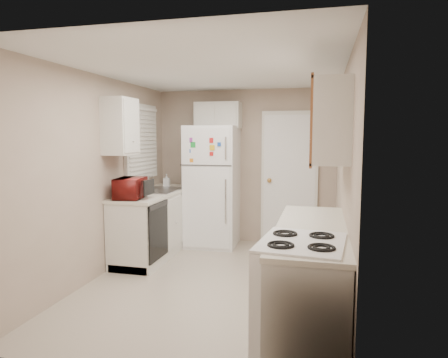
# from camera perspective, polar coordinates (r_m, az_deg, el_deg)

# --- Properties ---
(floor) EXTENTS (3.80, 3.80, 0.00)m
(floor) POSITION_cam_1_polar(r_m,az_deg,el_deg) (4.76, -1.48, -14.55)
(floor) COLOR beige
(floor) RESTS_ON ground
(ceiling) EXTENTS (3.80, 3.80, 0.00)m
(ceiling) POSITION_cam_1_polar(r_m,az_deg,el_deg) (4.51, -1.57, 15.31)
(ceiling) COLOR white
(ceiling) RESTS_ON floor
(wall_left) EXTENTS (3.80, 3.80, 0.00)m
(wall_left) POSITION_cam_1_polar(r_m,az_deg,el_deg) (5.03, -17.10, 0.38)
(wall_left) COLOR tan
(wall_left) RESTS_ON floor
(wall_right) EXTENTS (3.80, 3.80, 0.00)m
(wall_right) POSITION_cam_1_polar(r_m,az_deg,el_deg) (4.33, 16.67, -0.52)
(wall_right) COLOR tan
(wall_right) RESTS_ON floor
(wall_back) EXTENTS (2.80, 2.80, 0.00)m
(wall_back) POSITION_cam_1_polar(r_m,az_deg,el_deg) (6.32, 3.02, 1.79)
(wall_back) COLOR tan
(wall_back) RESTS_ON floor
(wall_front) EXTENTS (2.80, 2.80, 0.00)m
(wall_front) POSITION_cam_1_polar(r_m,az_deg,el_deg) (2.71, -12.20, -4.30)
(wall_front) COLOR tan
(wall_front) RESTS_ON floor
(left_counter) EXTENTS (0.60, 1.80, 0.90)m
(left_counter) POSITION_cam_1_polar(r_m,az_deg,el_deg) (5.80, -9.71, -6.19)
(left_counter) COLOR silver
(left_counter) RESTS_ON floor
(dishwasher) EXTENTS (0.03, 0.58, 0.72)m
(dishwasher) POSITION_cam_1_polar(r_m,az_deg,el_deg) (5.14, -9.41, -7.33)
(dishwasher) COLOR black
(dishwasher) RESTS_ON floor
(sink) EXTENTS (0.54, 0.74, 0.16)m
(sink) POSITION_cam_1_polar(r_m,az_deg,el_deg) (5.87, -9.20, -1.97)
(sink) COLOR gray
(sink) RESTS_ON left_counter
(microwave) EXTENTS (0.50, 0.33, 0.31)m
(microwave) POSITION_cam_1_polar(r_m,az_deg,el_deg) (5.15, -13.21, -1.07)
(microwave) COLOR maroon
(microwave) RESTS_ON left_counter
(soap_bottle) EXTENTS (0.10, 0.10, 0.20)m
(soap_bottle) POSITION_cam_1_polar(r_m,az_deg,el_deg) (6.24, -8.20, -0.17)
(soap_bottle) COLOR beige
(soap_bottle) RESTS_ON left_counter
(window_blinds) EXTENTS (0.10, 0.98, 1.08)m
(window_blinds) POSITION_cam_1_polar(r_m,az_deg,el_deg) (5.91, -11.66, 5.24)
(window_blinds) COLOR silver
(window_blinds) RESTS_ON wall_left
(upper_cabinet_left) EXTENTS (0.30, 0.45, 0.70)m
(upper_cabinet_left) POSITION_cam_1_polar(r_m,az_deg,el_deg) (5.12, -14.59, 7.28)
(upper_cabinet_left) COLOR silver
(upper_cabinet_left) RESTS_ON wall_left
(refrigerator) EXTENTS (0.78, 0.76, 1.83)m
(refrigerator) POSITION_cam_1_polar(r_m,az_deg,el_deg) (6.12, -1.64, -1.02)
(refrigerator) COLOR white
(refrigerator) RESTS_ON floor
(cabinet_over_fridge) EXTENTS (0.70, 0.30, 0.40)m
(cabinet_over_fridge) POSITION_cam_1_polar(r_m,az_deg,el_deg) (6.25, -0.85, 9.08)
(cabinet_over_fridge) COLOR silver
(cabinet_over_fridge) RESTS_ON wall_back
(interior_door) EXTENTS (0.86, 0.06, 2.08)m
(interior_door) POSITION_cam_1_polar(r_m,az_deg,el_deg) (6.21, 9.30, -0.04)
(interior_door) COLOR white
(interior_door) RESTS_ON floor
(right_counter) EXTENTS (0.60, 2.00, 0.90)m
(right_counter) POSITION_cam_1_polar(r_m,az_deg,el_deg) (3.71, 12.15, -13.43)
(right_counter) COLOR silver
(right_counter) RESTS_ON floor
(stove) EXTENTS (0.68, 0.80, 0.90)m
(stove) POSITION_cam_1_polar(r_m,az_deg,el_deg) (3.18, 10.91, -16.77)
(stove) COLOR white
(stove) RESTS_ON floor
(upper_cabinet_right) EXTENTS (0.30, 1.20, 0.70)m
(upper_cabinet_right) POSITION_cam_1_polar(r_m,az_deg,el_deg) (3.80, 15.04, 7.70)
(upper_cabinet_right) COLOR silver
(upper_cabinet_right) RESTS_ON wall_right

